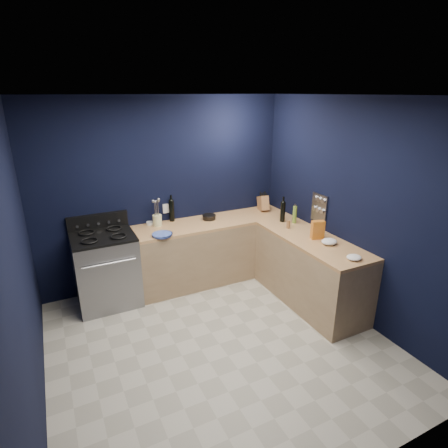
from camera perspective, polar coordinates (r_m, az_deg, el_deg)
floor at (r=4.25m, az=-0.74°, el=-18.39°), size 3.50×3.50×0.02m
ceiling at (r=3.33m, az=-0.95°, el=19.71°), size 3.50×3.50×0.02m
wall_back at (r=5.15m, az=-9.30°, el=4.81°), size 3.50×0.02×2.60m
wall_right at (r=4.58m, az=19.51°, el=1.97°), size 0.02×3.50×2.60m
wall_left at (r=3.31m, az=-29.78°, el=-6.52°), size 0.02×3.50×2.60m
wall_front at (r=2.31m, az=19.08°, el=-16.32°), size 3.50×0.02×2.60m
cab_back at (r=5.35m, az=-1.58°, el=-4.22°), size 2.30×0.63×0.86m
top_back at (r=5.19m, az=-1.63°, el=0.32°), size 2.30×0.63×0.04m
cab_right at (r=4.88m, az=13.25°, el=-7.31°), size 0.63×1.67×0.86m
top_right at (r=4.70m, az=13.68°, el=-2.42°), size 0.63×1.67×0.04m
gas_range at (r=4.96m, az=-17.92°, el=-6.98°), size 0.76×0.66×0.92m
oven_door at (r=4.68m, az=-17.28°, el=-8.71°), size 0.59×0.02×0.42m
cooktop at (r=4.77m, az=-18.52°, el=-1.87°), size 0.76×0.66×0.03m
backguard at (r=5.01m, az=-19.17°, el=0.40°), size 0.76×0.06×0.20m
spice_panel at (r=4.97m, az=14.71°, el=2.42°), size 0.02×0.28×0.38m
wall_outlet at (r=5.19m, az=-9.09°, el=2.42°), size 0.09×0.02×0.13m
plate_stack at (r=4.70m, az=-9.71°, el=-1.66°), size 0.31×0.31×0.03m
ramekin at (r=5.12m, az=-11.55°, el=0.11°), size 0.10×0.10×0.04m
utensil_crock at (r=5.05m, az=-10.41°, el=0.58°), size 0.13×0.13×0.15m
wine_bottle_back at (r=5.17m, az=-8.22°, el=2.06°), size 0.09×0.09×0.30m
lemon_basket at (r=5.22m, az=-2.35°, el=1.10°), size 0.24×0.24×0.07m
knife_block at (r=5.64m, az=6.14°, el=3.25°), size 0.17×0.28×0.27m
wine_bottle_right at (r=5.17m, az=9.20°, el=1.88°), size 0.09×0.09×0.28m
oil_bottle at (r=5.15m, az=11.02°, el=1.46°), size 0.06×0.06×0.24m
spice_jar_near at (r=4.95m, az=10.05°, el=-0.04°), size 0.06×0.06×0.11m
spice_jar_far at (r=4.86m, az=13.97°, el=-0.89°), size 0.05×0.05×0.09m
crouton_bag at (r=4.65m, az=14.47°, el=-0.90°), size 0.17×0.11×0.23m
towel_front at (r=4.55m, az=16.18°, el=-2.66°), size 0.25×0.23×0.07m
towel_end at (r=4.23m, az=19.73°, el=-4.95°), size 0.21×0.20×0.05m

